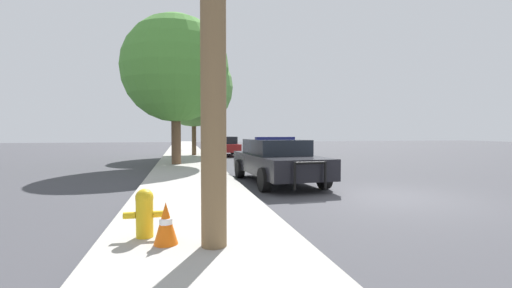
# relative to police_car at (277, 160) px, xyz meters

# --- Properties ---
(ground_plane) EXTENTS (110.00, 110.00, 0.00)m
(ground_plane) POSITION_rel_police_car_xyz_m (2.22, -3.14, -0.78)
(ground_plane) COLOR #3D3D42
(sidewalk_left) EXTENTS (3.00, 110.00, 0.13)m
(sidewalk_left) POSITION_rel_police_car_xyz_m (-2.88, -3.14, -0.72)
(sidewalk_left) COLOR #A3A099
(sidewalk_left) RESTS_ON ground_plane
(police_car) EXTENTS (2.36, 5.22, 1.55)m
(police_car) POSITION_rel_police_car_xyz_m (0.00, 0.00, 0.00)
(police_car) COLOR black
(police_car) RESTS_ON ground_plane
(fire_hydrant) EXTENTS (0.61, 0.27, 0.73)m
(fire_hydrant) POSITION_rel_police_car_xyz_m (-3.72, -5.82, -0.27)
(fire_hydrant) COLOR gold
(fire_hydrant) RESTS_ON sidewalk_left
(traffic_light) EXTENTS (3.16, 0.35, 5.01)m
(traffic_light) POSITION_rel_police_car_xyz_m (-0.75, 22.52, 2.86)
(traffic_light) COLOR #424247
(traffic_light) RESTS_ON sidewalk_left
(car_background_midblock) EXTENTS (1.97, 4.61, 1.41)m
(car_background_midblock) POSITION_rel_police_car_xyz_m (-0.01, 14.13, -0.04)
(car_background_midblock) COLOR maroon
(car_background_midblock) RESTS_ON ground_plane
(tree_sidewalk_mid) EXTENTS (5.48, 5.48, 7.47)m
(tree_sidewalk_mid) POSITION_rel_police_car_xyz_m (-2.29, 13.15, 4.07)
(tree_sidewalk_mid) COLOR brown
(tree_sidewalk_mid) RESTS_ON sidewalk_left
(tree_sidewalk_near) EXTENTS (5.28, 5.28, 7.39)m
(tree_sidewalk_near) POSITION_rel_police_car_xyz_m (-3.41, 6.36, 4.08)
(tree_sidewalk_near) COLOR brown
(tree_sidewalk_near) RESTS_ON sidewalk_left
(traffic_cone) EXTENTS (0.34, 0.34, 0.59)m
(traffic_cone) POSITION_rel_police_car_xyz_m (-3.39, -6.22, -0.36)
(traffic_cone) COLOR orange
(traffic_cone) RESTS_ON sidewalk_left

